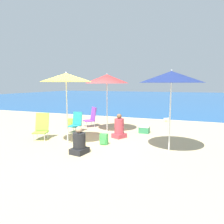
{
  "coord_description": "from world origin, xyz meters",
  "views": [
    {
      "loc": [
        3.5,
        -6.26,
        1.96
      ],
      "look_at": [
        0.87,
        0.58,
        1.0
      ],
      "focal_mm": 35.0,
      "sensor_mm": 36.0,
      "label": 1
    }
  ],
  "objects_px": {
    "person_seated_near": "(119,128)",
    "backpack_lime": "(71,122)",
    "beach_chair_teal": "(76,122)",
    "beach_chair_lime": "(42,126)",
    "seagull": "(166,119)",
    "person_seated_far": "(79,143)",
    "beach_umbrella_navy": "(171,77)",
    "beach_umbrella_yellow": "(66,78)",
    "cooler_box": "(144,129)",
    "backpack_green": "(104,139)",
    "beach_chair_purple": "(91,117)",
    "beach_umbrella_red": "(107,79)"
  },
  "relations": [
    {
      "from": "person_seated_near",
      "to": "seagull",
      "type": "height_order",
      "value": "person_seated_near"
    },
    {
      "from": "beach_umbrella_navy",
      "to": "seagull",
      "type": "relative_size",
      "value": 8.72
    },
    {
      "from": "beach_chair_purple",
      "to": "person_seated_far",
      "type": "distance_m",
      "value": 3.94
    },
    {
      "from": "cooler_box",
      "to": "seagull",
      "type": "relative_size",
      "value": 1.5
    },
    {
      "from": "beach_chair_teal",
      "to": "beach_umbrella_yellow",
      "type": "bearing_deg",
      "value": -68.11
    },
    {
      "from": "backpack_green",
      "to": "beach_umbrella_red",
      "type": "bearing_deg",
      "value": 109.31
    },
    {
      "from": "beach_umbrella_yellow",
      "to": "seagull",
      "type": "xyz_separation_m",
      "value": [
        2.5,
        5.34,
        -2.01
      ]
    },
    {
      "from": "seagull",
      "to": "beach_umbrella_navy",
      "type": "bearing_deg",
      "value": -81.98
    },
    {
      "from": "beach_chair_lime",
      "to": "person_seated_near",
      "type": "relative_size",
      "value": 1.04
    },
    {
      "from": "person_seated_far",
      "to": "beach_umbrella_navy",
      "type": "bearing_deg",
      "value": 34.81
    },
    {
      "from": "beach_umbrella_yellow",
      "to": "cooler_box",
      "type": "distance_m",
      "value": 3.73
    },
    {
      "from": "beach_chair_lime",
      "to": "seagull",
      "type": "relative_size",
      "value": 3.4
    },
    {
      "from": "beach_chair_purple",
      "to": "person_seated_far",
      "type": "bearing_deg",
      "value": -25.41
    },
    {
      "from": "backpack_lime",
      "to": "cooler_box",
      "type": "distance_m",
      "value": 3.59
    },
    {
      "from": "beach_umbrella_yellow",
      "to": "beach_chair_purple",
      "type": "height_order",
      "value": "beach_umbrella_yellow"
    },
    {
      "from": "beach_chair_teal",
      "to": "backpack_lime",
      "type": "xyz_separation_m",
      "value": [
        -0.91,
        1.07,
        -0.23
      ]
    },
    {
      "from": "beach_umbrella_navy",
      "to": "cooler_box",
      "type": "height_order",
      "value": "beach_umbrella_navy"
    },
    {
      "from": "backpack_green",
      "to": "cooler_box",
      "type": "relative_size",
      "value": 0.89
    },
    {
      "from": "beach_umbrella_navy",
      "to": "cooler_box",
      "type": "relative_size",
      "value": 5.82
    },
    {
      "from": "seagull",
      "to": "backpack_lime",
      "type": "bearing_deg",
      "value": -147.38
    },
    {
      "from": "beach_chair_lime",
      "to": "cooler_box",
      "type": "height_order",
      "value": "beach_chair_lime"
    },
    {
      "from": "person_seated_far",
      "to": "cooler_box",
      "type": "xyz_separation_m",
      "value": [
        1.13,
        3.21,
        -0.15
      ]
    },
    {
      "from": "beach_umbrella_yellow",
      "to": "seagull",
      "type": "height_order",
      "value": "beach_umbrella_yellow"
    },
    {
      "from": "beach_umbrella_yellow",
      "to": "cooler_box",
      "type": "height_order",
      "value": "beach_umbrella_yellow"
    },
    {
      "from": "beach_umbrella_yellow",
      "to": "backpack_lime",
      "type": "xyz_separation_m",
      "value": [
        -1.57,
        2.73,
        -1.99
      ]
    },
    {
      "from": "person_seated_near",
      "to": "backpack_lime",
      "type": "distance_m",
      "value": 3.23
    },
    {
      "from": "backpack_lime",
      "to": "seagull",
      "type": "bearing_deg",
      "value": 32.62
    },
    {
      "from": "beach_chair_teal",
      "to": "person_seated_near",
      "type": "relative_size",
      "value": 0.91
    },
    {
      "from": "beach_umbrella_yellow",
      "to": "person_seated_near",
      "type": "distance_m",
      "value": 2.59
    },
    {
      "from": "person_seated_far",
      "to": "person_seated_near",
      "type": "bearing_deg",
      "value": 86.9
    },
    {
      "from": "beach_chair_lime",
      "to": "person_seated_far",
      "type": "xyz_separation_m",
      "value": [
        2.07,
        -0.97,
        -0.15
      ]
    },
    {
      "from": "beach_chair_lime",
      "to": "backpack_green",
      "type": "xyz_separation_m",
      "value": [
        2.35,
        0.13,
        -0.28
      ]
    },
    {
      "from": "person_seated_near",
      "to": "seagull",
      "type": "relative_size",
      "value": 3.27
    },
    {
      "from": "person_seated_far",
      "to": "seagull",
      "type": "distance_m",
      "value": 6.34
    },
    {
      "from": "beach_chair_teal",
      "to": "beach_chair_lime",
      "type": "xyz_separation_m",
      "value": [
        -0.53,
        -1.48,
        0.07
      ]
    },
    {
      "from": "beach_umbrella_red",
      "to": "seagull",
      "type": "distance_m",
      "value": 4.25
    },
    {
      "from": "beach_umbrella_navy",
      "to": "seagull",
      "type": "height_order",
      "value": "beach_umbrella_navy"
    },
    {
      "from": "beach_chair_purple",
      "to": "person_seated_near",
      "type": "relative_size",
      "value": 1.01
    },
    {
      "from": "beach_umbrella_navy",
      "to": "person_seated_far",
      "type": "height_order",
      "value": "beach_umbrella_navy"
    },
    {
      "from": "beach_chair_lime",
      "to": "beach_chair_teal",
      "type": "bearing_deg",
      "value": 50.36
    },
    {
      "from": "beach_umbrella_navy",
      "to": "backpack_lime",
      "type": "xyz_separation_m",
      "value": [
        -4.78,
        2.39,
        -1.98
      ]
    },
    {
      "from": "beach_chair_purple",
      "to": "person_seated_near",
      "type": "distance_m",
      "value": 2.45
    },
    {
      "from": "beach_umbrella_red",
      "to": "backpack_lime",
      "type": "height_order",
      "value": "beach_umbrella_red"
    },
    {
      "from": "beach_chair_teal",
      "to": "backpack_green",
      "type": "bearing_deg",
      "value": -36.34
    },
    {
      "from": "seagull",
      "to": "person_seated_near",
      "type": "bearing_deg",
      "value": -106.29
    },
    {
      "from": "beach_chair_teal",
      "to": "person_seated_near",
      "type": "xyz_separation_m",
      "value": [
        1.99,
        -0.34,
        -0.04
      ]
    },
    {
      "from": "cooler_box",
      "to": "backpack_lime",
      "type": "bearing_deg",
      "value": 175.06
    },
    {
      "from": "beach_umbrella_yellow",
      "to": "person_seated_far",
      "type": "relative_size",
      "value": 2.99
    },
    {
      "from": "beach_umbrella_navy",
      "to": "beach_umbrella_red",
      "type": "xyz_separation_m",
      "value": [
        -2.7,
        1.83,
        0.0
      ]
    },
    {
      "from": "beach_umbrella_yellow",
      "to": "beach_chair_teal",
      "type": "bearing_deg",
      "value": 111.57
    }
  ]
}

